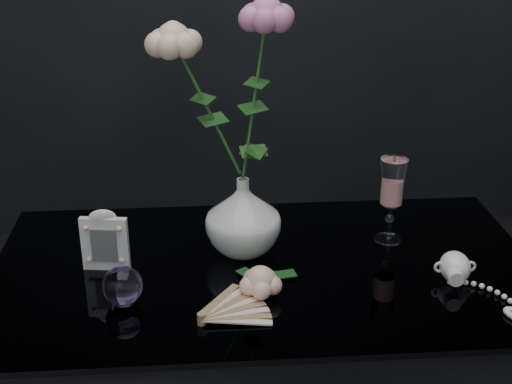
{
  "coord_description": "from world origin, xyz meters",
  "views": [
    {
      "loc": [
        -0.11,
        -1.15,
        1.45
      ],
      "look_at": [
        -0.02,
        0.05,
        0.92
      ],
      "focal_mm": 50.0,
      "sensor_mm": 36.0,
      "label": 1
    }
  ],
  "objects_px": {
    "wine_glass": "(391,201)",
    "loose_rose": "(261,281)",
    "vase": "(243,216)",
    "pearl_jar": "(455,266)",
    "picture_frame": "(105,240)",
    "paperweight": "(122,286)"
  },
  "relations": [
    {
      "from": "wine_glass",
      "to": "paperweight",
      "type": "relative_size",
      "value": 2.57
    },
    {
      "from": "vase",
      "to": "loose_rose",
      "type": "height_order",
      "value": "vase"
    },
    {
      "from": "vase",
      "to": "pearl_jar",
      "type": "relative_size",
      "value": 0.77
    },
    {
      "from": "loose_rose",
      "to": "picture_frame",
      "type": "bearing_deg",
      "value": 176.64
    },
    {
      "from": "vase",
      "to": "pearl_jar",
      "type": "distance_m",
      "value": 0.41
    },
    {
      "from": "wine_glass",
      "to": "loose_rose",
      "type": "distance_m",
      "value": 0.34
    },
    {
      "from": "vase",
      "to": "picture_frame",
      "type": "distance_m",
      "value": 0.27
    },
    {
      "from": "loose_rose",
      "to": "pearl_jar",
      "type": "xyz_separation_m",
      "value": [
        0.37,
        0.03,
        0.0
      ]
    },
    {
      "from": "vase",
      "to": "picture_frame",
      "type": "xyz_separation_m",
      "value": [
        -0.27,
        -0.05,
        -0.02
      ]
    },
    {
      "from": "vase",
      "to": "wine_glass",
      "type": "bearing_deg",
      "value": 4.1
    },
    {
      "from": "pearl_jar",
      "to": "paperweight",
      "type": "bearing_deg",
      "value": -174.33
    },
    {
      "from": "vase",
      "to": "wine_glass",
      "type": "height_order",
      "value": "wine_glass"
    },
    {
      "from": "pearl_jar",
      "to": "loose_rose",
      "type": "bearing_deg",
      "value": -173.27
    },
    {
      "from": "wine_glass",
      "to": "paperweight",
      "type": "xyz_separation_m",
      "value": [
        -0.52,
        -0.2,
        -0.06
      ]
    },
    {
      "from": "picture_frame",
      "to": "loose_rose",
      "type": "height_order",
      "value": "picture_frame"
    },
    {
      "from": "picture_frame",
      "to": "vase",
      "type": "bearing_deg",
      "value": 18.06
    },
    {
      "from": "wine_glass",
      "to": "loose_rose",
      "type": "relative_size",
      "value": 1.07
    },
    {
      "from": "paperweight",
      "to": "loose_rose",
      "type": "relative_size",
      "value": 0.42
    },
    {
      "from": "wine_glass",
      "to": "pearl_jar",
      "type": "xyz_separation_m",
      "value": [
        0.08,
        -0.16,
        -0.06
      ]
    },
    {
      "from": "wine_glass",
      "to": "picture_frame",
      "type": "xyz_separation_m",
      "value": [
        -0.57,
        -0.07,
        -0.03
      ]
    },
    {
      "from": "vase",
      "to": "pearl_jar",
      "type": "bearing_deg",
      "value": -20.09
    },
    {
      "from": "loose_rose",
      "to": "paperweight",
      "type": "bearing_deg",
      "value": -159.3
    }
  ]
}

